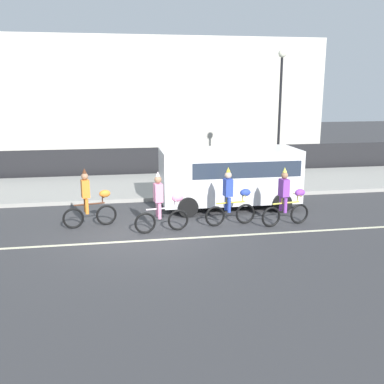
{
  "coord_description": "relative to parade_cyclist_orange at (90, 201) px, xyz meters",
  "views": [
    {
      "loc": [
        -0.69,
        -13.02,
        4.42
      ],
      "look_at": [
        1.77,
        1.2,
        1.0
      ],
      "focal_mm": 42.0,
      "sensor_mm": 36.0,
      "label": 1
    }
  ],
  "objects": [
    {
      "name": "ground_plane",
      "position": [
        1.55,
        -1.15,
        -0.84
      ],
      "size": [
        80.0,
        80.0,
        0.0
      ],
      "primitive_type": "plane",
      "color": "#38383A"
    },
    {
      "name": "road_centre_line",
      "position": [
        1.55,
        -1.65,
        -0.84
      ],
      "size": [
        36.0,
        0.14,
        0.01
      ],
      "primitive_type": "cube",
      "color": "beige",
      "rests_on": "ground"
    },
    {
      "name": "sidewalk_curb",
      "position": [
        1.55,
        5.35,
        -0.77
      ],
      "size": [
        60.0,
        5.0,
        0.15
      ],
      "primitive_type": "cube",
      "color": "#9E9B93",
      "rests_on": "ground"
    },
    {
      "name": "fence_line",
      "position": [
        1.55,
        8.25,
        -0.14
      ],
      "size": [
        40.0,
        0.08,
        1.4
      ],
      "primitive_type": "cube",
      "color": "black",
      "rests_on": "ground"
    },
    {
      "name": "building_backdrop",
      "position": [
        -0.09,
        16.85,
        2.8
      ],
      "size": [
        28.0,
        8.0,
        7.28
      ],
      "primitive_type": "cube",
      "color": "beige",
      "rests_on": "ground"
    },
    {
      "name": "parade_cyclist_orange",
      "position": [
        0.0,
        0.0,
        0.0
      ],
      "size": [
        1.7,
        0.54,
        1.92
      ],
      "color": "black",
      "rests_on": "ground"
    },
    {
      "name": "parade_cyclist_pink",
      "position": [
        2.21,
        -0.93,
        0.0
      ],
      "size": [
        1.71,
        0.52,
        1.92
      ],
      "color": "black",
      "rests_on": "ground"
    },
    {
      "name": "parade_cyclist_cobalt",
      "position": [
        4.48,
        -0.59,
        0.0
      ],
      "size": [
        1.72,
        0.5,
        1.92
      ],
      "color": "black",
      "rests_on": "ground"
    },
    {
      "name": "parade_cyclist_purple",
      "position": [
        6.23,
        -0.93,
        0.0
      ],
      "size": [
        1.71,
        0.53,
        1.92
      ],
      "color": "black",
      "rests_on": "ground"
    },
    {
      "name": "parked_van_white",
      "position": [
        5.04,
        1.55,
        0.44
      ],
      "size": [
        5.0,
        2.22,
        2.18
      ],
      "color": "white",
      "rests_on": "ground"
    },
    {
      "name": "street_lamp_post",
      "position": [
        8.44,
        5.85,
        3.15
      ],
      "size": [
        0.36,
        0.36,
        5.86
      ],
      "color": "black",
      "rests_on": "sidewalk_curb"
    }
  ]
}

